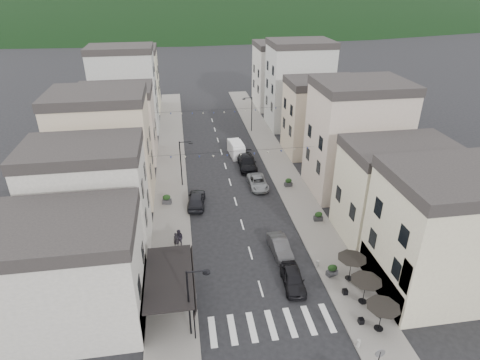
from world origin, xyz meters
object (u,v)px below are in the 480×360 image
(parked_car_a, at_px, (293,279))
(parked_car_d, at_px, (247,162))
(parked_car_e, at_px, (196,199))
(pedestrian_a, at_px, (176,240))
(pedestrian_b, at_px, (179,238))
(delivery_van, at_px, (236,149))
(parked_car_b, at_px, (280,247))
(parked_car_c, at_px, (258,182))

(parked_car_a, height_order, parked_car_d, parked_car_d)
(parked_car_a, bearing_deg, parked_car_e, 119.93)
(parked_car_a, relative_size, parked_car_e, 0.89)
(pedestrian_a, xyz_separation_m, pedestrian_b, (0.29, 0.12, 0.11))
(parked_car_e, bearing_deg, delivery_van, -109.21)
(parked_car_b, relative_size, pedestrian_b, 2.44)
(parked_car_c, bearing_deg, parked_car_b, -92.26)
(parked_car_c, height_order, pedestrian_b, pedestrian_b)
(parked_car_d, bearing_deg, parked_car_a, -88.15)
(pedestrian_a, bearing_deg, pedestrian_b, 12.79)
(parked_car_b, height_order, parked_car_e, parked_car_e)
(parked_car_b, xyz_separation_m, pedestrian_a, (-9.79, 2.38, 0.18))
(delivery_van, distance_m, pedestrian_b, 23.07)
(parked_car_c, distance_m, delivery_van, 10.38)
(parked_car_e, xyz_separation_m, pedestrian_b, (-2.10, -7.65, 0.19))
(parked_car_b, xyz_separation_m, parked_car_e, (-7.40, 10.15, 0.10))
(parked_car_c, xyz_separation_m, delivery_van, (-1.23, 10.29, 0.39))
(pedestrian_b, bearing_deg, parked_car_e, 115.21)
(pedestrian_a, relative_size, pedestrian_b, 0.87)
(parked_car_d, xyz_separation_m, delivery_van, (-0.86, 4.53, 0.22))
(parked_car_c, xyz_separation_m, pedestrian_b, (-9.99, -11.05, 0.35))
(delivery_van, bearing_deg, parked_car_c, -87.69)
(parked_car_a, distance_m, parked_car_c, 18.16)
(parked_car_c, bearing_deg, parked_car_e, -156.89)
(parked_car_b, relative_size, delivery_van, 0.95)
(parked_car_a, bearing_deg, parked_car_c, 91.74)
(parked_car_a, relative_size, parked_car_d, 0.75)
(delivery_van, height_order, pedestrian_b, delivery_van)
(parked_car_d, relative_size, delivery_van, 1.24)
(parked_car_a, relative_size, parked_car_b, 0.99)
(parked_car_a, distance_m, parked_car_e, 16.51)
(parked_car_b, distance_m, parked_car_c, 13.56)
(parked_car_b, xyz_separation_m, delivery_van, (-0.74, 23.84, 0.33))
(parked_car_c, relative_size, parked_car_d, 0.83)
(delivery_van, bearing_deg, parked_car_a, -93.03)
(parked_car_c, distance_m, pedestrian_a, 15.18)
(parked_car_a, relative_size, pedestrian_a, 2.75)
(parked_car_a, distance_m, parked_car_d, 23.92)
(parked_car_a, height_order, pedestrian_b, pedestrian_b)
(parked_car_d, relative_size, pedestrian_b, 3.19)
(parked_car_c, height_order, pedestrian_a, pedestrian_a)
(parked_car_a, xyz_separation_m, delivery_van, (-0.74, 28.45, 0.32))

